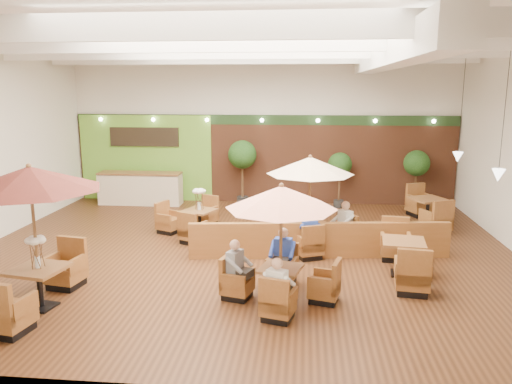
# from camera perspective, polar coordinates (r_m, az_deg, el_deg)

# --- Properties ---
(room) EXTENTS (14.04, 14.00, 5.52)m
(room) POSITION_cam_1_polar(r_m,az_deg,el_deg) (13.55, 0.08, 9.48)
(room) COLOR #381E0F
(room) RESTS_ON ground
(service_counter) EXTENTS (3.00, 0.75, 1.18)m
(service_counter) POSITION_cam_1_polar(r_m,az_deg,el_deg) (18.70, -13.06, 0.40)
(service_counter) COLOR beige
(service_counter) RESTS_ON ground
(booth_divider) EXTENTS (6.51, 0.94, 0.90)m
(booth_divider) POSITION_cam_1_polar(r_m,az_deg,el_deg) (12.61, 7.29, -5.48)
(booth_divider) COLOR brown
(booth_divider) RESTS_ON ground
(table_0) EXTENTS (2.62, 2.86, 2.83)m
(table_0) POSITION_cam_1_polar(r_m,az_deg,el_deg) (10.13, -24.25, -0.86)
(table_0) COLOR brown
(table_0) RESTS_ON ground
(table_1) EXTENTS (2.44, 2.44, 2.39)m
(table_1) POSITION_cam_1_polar(r_m,az_deg,el_deg) (9.73, 2.88, -3.28)
(table_1) COLOR brown
(table_1) RESTS_ON ground
(table_2) EXTENTS (2.59, 2.59, 2.49)m
(table_2) POSITION_cam_1_polar(r_m,az_deg,el_deg) (13.11, 6.17, 0.86)
(table_2) COLOR brown
(table_2) RESTS_ON ground
(table_3) EXTENTS (1.85, 2.61, 1.50)m
(table_3) POSITION_cam_1_polar(r_m,az_deg,el_deg) (14.68, -7.36, -3.03)
(table_3) COLOR brown
(table_3) RESTS_ON ground
(table_4) EXTENTS (1.03, 2.82, 1.03)m
(table_4) POSITION_cam_1_polar(r_m,az_deg,el_deg) (11.87, 16.43, -7.28)
(table_4) COLOR brown
(table_4) RESTS_ON ground
(table_5) EXTENTS (1.25, 3.02, 1.06)m
(table_5) POSITION_cam_1_polar(r_m,az_deg,el_deg) (16.44, 19.00, -2.14)
(table_5) COLOR brown
(table_5) RESTS_ON ground
(topiary_0) EXTENTS (1.02, 1.02, 2.36)m
(topiary_0) POSITION_cam_1_polar(r_m,az_deg,el_deg) (17.86, -1.57, 4.01)
(topiary_0) COLOR black
(topiary_0) RESTS_ON ground
(topiary_1) EXTENTS (0.85, 0.85, 1.97)m
(topiary_1) POSITION_cam_1_polar(r_m,az_deg,el_deg) (17.81, 9.55, 2.87)
(topiary_1) COLOR black
(topiary_1) RESTS_ON ground
(topiary_2) EXTENTS (0.89, 0.89, 2.08)m
(topiary_2) POSITION_cam_1_polar(r_m,az_deg,el_deg) (18.17, 17.87, 2.90)
(topiary_2) COLOR black
(topiary_2) RESTS_ON ground
(diner_0) EXTENTS (0.41, 0.39, 0.74)m
(diner_0) POSITION_cam_1_polar(r_m,az_deg,el_deg) (9.20, 2.55, -10.18)
(diner_0) COLOR silver
(diner_0) RESTS_ON ground
(diner_1) EXTENTS (0.41, 0.35, 0.78)m
(diner_1) POSITION_cam_1_polar(r_m,az_deg,el_deg) (10.83, 3.06, -6.67)
(diner_1) COLOR #2947B4
(diner_1) RESTS_ON ground
(diner_2) EXTENTS (0.40, 0.42, 0.76)m
(diner_2) POSITION_cam_1_polar(r_m,az_deg,el_deg) (10.08, -2.18, -8.11)
(diner_2) COLOR gray
(diner_2) RESTS_ON ground
(diner_3) EXTENTS (0.40, 0.36, 0.75)m
(diner_3) POSITION_cam_1_polar(r_m,az_deg,el_deg) (12.46, 6.10, -4.30)
(diner_3) COLOR #2947B4
(diner_3) RESTS_ON ground
(diner_4) EXTENTS (0.45, 0.46, 0.81)m
(diner_4) POSITION_cam_1_polar(r_m,az_deg,el_deg) (13.37, 9.98, -3.19)
(diner_4) COLOR silver
(diner_4) RESTS_ON ground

